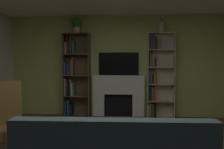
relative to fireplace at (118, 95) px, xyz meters
The scene contains 7 objects.
wall_back_accent 0.76m from the fireplace, 90.00° to the left, with size 5.82×0.06×2.60m, color #B3C36C.
fireplace is the anchor object (origin of this frame).
tv 0.81m from the fireplace, 90.00° to the left, with size 1.02×0.06×0.58m, color black.
bookshelf_left 1.25m from the fireplace, behind, with size 0.67×0.34×2.14m.
bookshelf_right 1.11m from the fireplace, ahead, with size 0.67×0.27×2.14m.
potted_plant 2.10m from the fireplace, behind, with size 0.26×0.26×0.39m.
vase_with_flowers 2.03m from the fireplace, ahead, with size 0.12×0.12×0.42m.
Camera 1 is at (0.39, -2.99, 1.46)m, focal length 38.65 mm.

